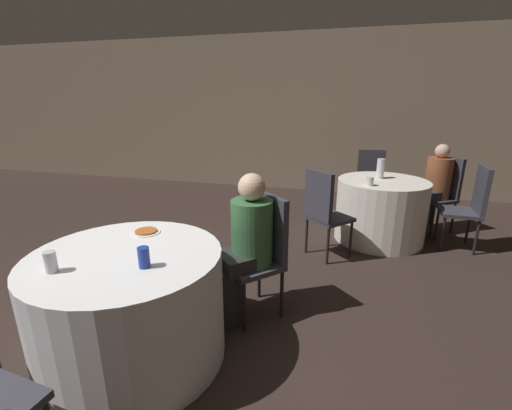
% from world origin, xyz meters
% --- Properties ---
extents(ground_plane, '(16.00, 16.00, 0.00)m').
position_xyz_m(ground_plane, '(0.00, 0.00, 0.00)').
color(ground_plane, '#332621').
extents(wall_back, '(16.00, 0.06, 2.80)m').
position_xyz_m(wall_back, '(0.00, 4.67, 1.40)').
color(wall_back, gray).
rests_on(wall_back, ground_plane).
extents(table_near, '(1.20, 1.20, 0.75)m').
position_xyz_m(table_near, '(0.24, -0.14, 0.38)').
color(table_near, white).
rests_on(table_near, ground_plane).
extents(table_far, '(1.06, 1.06, 0.75)m').
position_xyz_m(table_far, '(1.96, 2.43, 0.38)').
color(table_far, white).
rests_on(table_far, ground_plane).
extents(chair_near_northeast, '(0.57, 0.57, 0.97)m').
position_xyz_m(chair_near_northeast, '(0.94, 0.60, 0.57)').
color(chair_near_northeast, '#383842').
rests_on(chair_near_northeast, ground_plane).
extents(chair_far_north, '(0.44, 0.44, 0.97)m').
position_xyz_m(chair_far_north, '(1.86, 3.37, 0.57)').
color(chair_far_north, '#383842').
rests_on(chair_far_north, ground_plane).
extents(chair_far_northeast, '(0.56, 0.56, 0.97)m').
position_xyz_m(chair_far_northeast, '(2.73, 2.97, 0.57)').
color(chair_far_northeast, '#383842').
rests_on(chair_far_northeast, ground_plane).
extents(chair_far_southwest, '(0.57, 0.57, 0.97)m').
position_xyz_m(chair_far_southwest, '(1.32, 1.73, 0.57)').
color(chair_far_southwest, '#383842').
rests_on(chair_far_southwest, ground_plane).
extents(chair_far_east, '(0.42, 0.41, 0.97)m').
position_xyz_m(chair_far_east, '(2.90, 2.40, 0.57)').
color(chair_far_east, '#383842').
rests_on(chair_far_east, ground_plane).
extents(person_floral_shirt, '(0.46, 0.43, 1.14)m').
position_xyz_m(person_floral_shirt, '(2.59, 2.87, 0.57)').
color(person_floral_shirt, '#282828').
rests_on(person_floral_shirt, ground_plane).
extents(person_green_jacket, '(0.45, 0.46, 1.16)m').
position_xyz_m(person_green_jacket, '(0.82, 0.47, 0.58)').
color(person_green_jacket, '#282828').
rests_on(person_green_jacket, ground_plane).
extents(pizza_plate_near, '(0.20, 0.20, 0.02)m').
position_xyz_m(pizza_plate_near, '(0.17, 0.21, 0.76)').
color(pizza_plate_near, white).
rests_on(pizza_plate_near, table_near).
extents(soda_can_silver, '(0.07, 0.07, 0.12)m').
position_xyz_m(soda_can_silver, '(-0.01, -0.45, 0.81)').
color(soda_can_silver, silver).
rests_on(soda_can_silver, table_near).
extents(soda_can_blue, '(0.07, 0.07, 0.12)m').
position_xyz_m(soda_can_blue, '(0.46, -0.26, 0.81)').
color(soda_can_blue, '#1E38A5').
rests_on(soda_can_blue, table_near).
extents(bottle_far, '(0.09, 0.09, 0.24)m').
position_xyz_m(bottle_far, '(1.91, 2.52, 0.87)').
color(bottle_far, silver).
rests_on(bottle_far, table_far).
extents(cup_far, '(0.08, 0.08, 0.10)m').
position_xyz_m(cup_far, '(1.78, 2.11, 0.80)').
color(cup_far, silver).
rests_on(cup_far, table_far).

